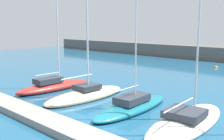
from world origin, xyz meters
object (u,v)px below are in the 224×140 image
sailboat_teal_third (132,105)px  mooring_buoy_orange (216,68)px  sailboat_sand_second (86,94)px  sailboat_ivory_fourth (187,120)px  sailboat_red_nearest (54,85)px

sailboat_teal_third → mooring_buoy_orange: bearing=4.8°
sailboat_sand_second → sailboat_ivory_fourth: (10.57, 0.17, -0.02)m
sailboat_red_nearest → sailboat_sand_second: bearing=-87.7°
sailboat_sand_second → sailboat_ivory_fourth: sailboat_ivory_fourth is taller
sailboat_ivory_fourth → mooring_buoy_orange: size_ratio=30.99×
sailboat_red_nearest → mooring_buoy_orange: 28.11m
sailboat_red_nearest → sailboat_ivory_fourth: (15.73, 0.34, -0.18)m
sailboat_sand_second → sailboat_teal_third: 5.64m
sailboat_teal_third → sailboat_ivory_fourth: sailboat_ivory_fourth is taller
sailboat_sand_second → mooring_buoy_orange: sailboat_sand_second is taller
sailboat_red_nearest → sailboat_sand_second: (5.16, 0.17, -0.15)m
sailboat_sand_second → mooring_buoy_orange: size_ratio=26.87×
sailboat_red_nearest → sailboat_ivory_fourth: 15.74m
sailboat_sand_second → mooring_buoy_orange: (1.89, 27.03, -0.33)m
sailboat_sand_second → sailboat_teal_third: bearing=-88.5°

